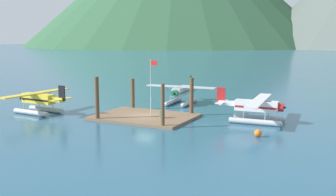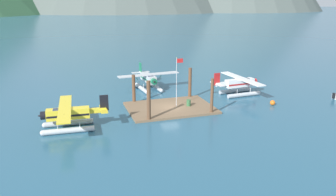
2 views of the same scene
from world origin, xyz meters
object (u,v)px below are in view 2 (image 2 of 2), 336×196
fuel_drum (189,103)px  seaplane_white_stbd_fwd (240,85)px  mooring_buoy (273,103)px  seaplane_yellow_port_aft (68,116)px  seaplane_silver_bow_centre (148,80)px  flagpole (177,77)px

fuel_drum → seaplane_white_stbd_fwd: seaplane_white_stbd_fwd is taller
fuel_drum → seaplane_white_stbd_fwd: 10.90m
seaplane_white_stbd_fwd → mooring_buoy: bearing=-74.7°
fuel_drum → mooring_buoy: size_ratio=1.21×
fuel_drum → seaplane_yellow_port_aft: (-16.20, -3.27, 0.84)m
mooring_buoy → seaplane_silver_bow_centre: 20.34m
flagpole → fuel_drum: size_ratio=7.76×
flagpole → seaplane_yellow_port_aft: flagpole is taller
mooring_buoy → seaplane_white_stbd_fwd: seaplane_white_stbd_fwd is taller
mooring_buoy → seaplane_yellow_port_aft: (-28.10, -0.74, 1.21)m
seaplane_silver_bow_centre → seaplane_white_stbd_fwd: (12.96, -7.59, 0.00)m
seaplane_silver_bow_centre → fuel_drum: bearing=-76.2°
flagpole → mooring_buoy: flagpole is taller
flagpole → mooring_buoy: 14.39m
seaplane_silver_bow_centre → seaplane_white_stbd_fwd: 15.02m
seaplane_silver_bow_centre → seaplane_white_stbd_fwd: size_ratio=1.00×
mooring_buoy → seaplane_silver_bow_centre: (-14.72, 13.99, 1.21)m
seaplane_silver_bow_centre → seaplane_yellow_port_aft: size_ratio=1.00×
seaplane_yellow_port_aft → seaplane_white_stbd_fwd: bearing=15.2°
flagpole → seaplane_yellow_port_aft: size_ratio=0.65×
fuel_drum → seaplane_yellow_port_aft: seaplane_yellow_port_aft is taller
fuel_drum → seaplane_silver_bow_centre: 11.83m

